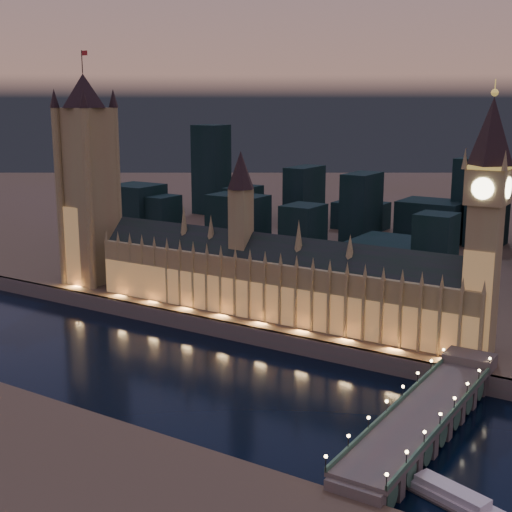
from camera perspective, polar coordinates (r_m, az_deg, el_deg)
The scene contains 9 objects.
ground_plane at distance 305.35m, azimuth -6.44°, elevation -8.77°, with size 2000.00×2000.00×0.00m, color black.
north_bank at distance 769.09m, azimuth 18.72°, elevation 3.90°, with size 2000.00×960.00×8.00m, color brown.
embankment_wall at distance 334.79m, azimuth -2.02°, elevation -6.03°, with size 2000.00×2.50×8.00m, color #545654.
palace_of_westminster at distance 339.46m, azimuth 1.47°, elevation -1.83°, with size 202.00×22.30×78.00m.
victoria_tower at distance 406.82m, azimuth -13.33°, elevation 6.67°, with size 31.68×31.68×127.39m.
elizabeth_tower at distance 294.02m, azimuth 17.97°, elevation 3.81°, with size 18.00×18.00×109.49m.
westminster_bridge at distance 250.57m, azimuth 13.47°, elevation -12.49°, with size 18.69×113.00×15.90m.
river_boat at distance 217.29m, azimuth 15.37°, elevation -18.05°, with size 42.63×22.26×4.50m.
city_backdrop at distance 496.93m, azimuth 15.00°, elevation 2.84°, with size 496.09×215.63×79.22m.
Camera 1 is at (180.73, -219.93, 110.48)m, focal length 50.00 mm.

